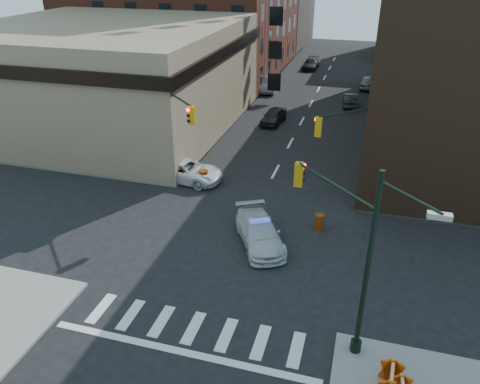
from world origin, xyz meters
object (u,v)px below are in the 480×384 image
Objects in this scene: pickup at (186,171)px; barricade_se_a at (391,382)px; parked_car_wnear at (274,116)px; parked_car_wfar at (269,84)px; pedestrian_a at (132,159)px; barrel_bank at (204,178)px; barricade_nw_a at (163,174)px; parked_car_enear at (350,100)px; police_car at (260,232)px; barrel_road at (319,222)px; pedestrian_b at (148,152)px.

barricade_se_a is at bearing -130.18° from pickup.
barricade_se_a is (10.62, -28.63, -0.04)m from parked_car_wnear.
parked_car_wfar is 2.50× the size of pedestrian_a.
pickup reaches higher than barrel_bank.
barricade_nw_a is at bearing -102.28° from parked_car_wnear.
parked_car_enear is at bearing 57.27° from barricade_nw_a.
barrel_bank is at bearing -1.13° from barricade_nw_a.
police_car is 5.17× the size of barrel_road.
pickup is 23.63m from parked_car_enear.
police_car is 20.57m from parked_car_wnear.
parked_car_wnear reaches higher than barricade_nw_a.
parked_car_wfar is at bearing 80.35° from barricade_nw_a.
parked_car_wfar reaches higher than barrel_bank.
barricade_se_a is (13.62, -39.77, -0.15)m from parked_car_wfar.
pickup reaches higher than parked_car_enear.
parked_car_wfar reaches higher than pickup.
pickup is at bearing 36.42° from pedestrian_a.
parked_car_wfar reaches higher than parked_car_wnear.
barrel_road is at bearing -7.64° from pedestrian_b.
barricade_se_a is at bearing -2.45° from pedestrian_a.
pedestrian_a is 1.63× the size of barricade_nw_a.
barrel_road is 0.86× the size of barrel_bank.
police_car is 8.12m from barrel_bank.
pedestrian_b reaches higher than parked_car_enear.
parked_car_enear is 2.04× the size of pedestrian_a.
pedestrian_b reaches higher than police_car.
barricade_se_a is at bearing -78.26° from police_car.
pedestrian_b is 1.76× the size of barrel_bank.
barrel_road is at bearing -78.14° from parked_car_wfar.
parked_car_wfar is 4.33× the size of barrel_bank.
parked_car_wfar is at bearing 92.68° from barrel_bank.
pedestrian_a is (-13.98, -21.44, 0.47)m from parked_car_enear.
parked_car_wfar is 1.23× the size of parked_car_enear.
parked_car_wfar is 5.04× the size of barrel_road.
pickup reaches higher than barrel_road.
pedestrian_b is 1.66× the size of barricade_nw_a.
barricade_nw_a is at bearing 51.67° from barricade_se_a.
pickup is 4.16m from pedestrian_a.
barrel_bank is (1.49, -0.45, -0.17)m from pickup.
barrel_road is at bearing 20.94° from pedestrian_a.
parked_car_wfar is 3.61× the size of barricade_se_a.
parked_car_wnear is at bearing 110.45° from barrel_road.
barrel_bank is at bearing 157.09° from barrel_road.
parked_car_enear reaches higher than barrel_bank.
pedestrian_a is at bearing 96.04° from pickup.
parked_car_enear reaches higher than barricade_se_a.
parked_car_enear is at bearing 55.51° from parked_car_wnear.
pickup is at bearing -97.24° from parked_car_wfar.
parked_car_enear is at bearing 10.69° from barricade_se_a.
pickup is at bearing 109.25° from police_car.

